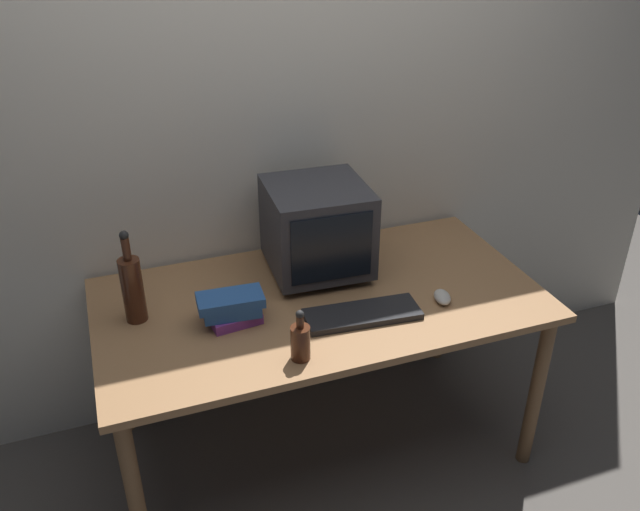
# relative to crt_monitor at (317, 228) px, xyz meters

# --- Properties ---
(ground_plane) EXTENTS (6.00, 6.00, 0.00)m
(ground_plane) POSITION_rel_crt_monitor_xyz_m (-0.06, -0.19, -0.95)
(ground_plane) COLOR #56514C
(back_wall) EXTENTS (4.00, 0.08, 2.50)m
(back_wall) POSITION_rel_crt_monitor_xyz_m (-0.06, 0.31, 0.30)
(back_wall) COLOR silver
(back_wall) RESTS_ON ground
(desk) EXTENTS (1.68, 0.88, 0.76)m
(desk) POSITION_rel_crt_monitor_xyz_m (-0.06, -0.19, -0.27)
(desk) COLOR #9E7047
(desk) RESTS_ON ground
(crt_monitor) EXTENTS (0.40, 0.40, 0.37)m
(crt_monitor) POSITION_rel_crt_monitor_xyz_m (0.00, 0.00, 0.00)
(crt_monitor) COLOR #333338
(crt_monitor) RESTS_ON desk
(keyboard) EXTENTS (0.43, 0.18, 0.02)m
(keyboard) POSITION_rel_crt_monitor_xyz_m (0.04, -0.37, -0.18)
(keyboard) COLOR black
(keyboard) RESTS_ON desk
(computer_mouse) EXTENTS (0.08, 0.11, 0.04)m
(computer_mouse) POSITION_rel_crt_monitor_xyz_m (0.37, -0.37, -0.17)
(computer_mouse) COLOR beige
(computer_mouse) RESTS_ON desk
(bottle_tall) EXTENTS (0.08, 0.08, 0.36)m
(bottle_tall) POSITION_rel_crt_monitor_xyz_m (-0.73, -0.10, -0.06)
(bottle_tall) COLOR #472314
(bottle_tall) RESTS_ON desk
(bottle_short) EXTENTS (0.07, 0.07, 0.19)m
(bottle_short) POSITION_rel_crt_monitor_xyz_m (-0.24, -0.52, -0.12)
(bottle_short) COLOR #472314
(bottle_short) RESTS_ON desk
(book_stack) EXTENTS (0.24, 0.17, 0.11)m
(book_stack) POSITION_rel_crt_monitor_xyz_m (-0.41, -0.23, -0.14)
(book_stack) COLOR #843893
(book_stack) RESTS_ON desk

